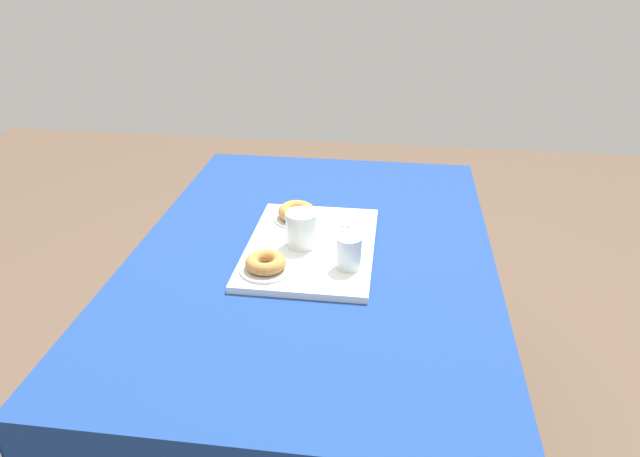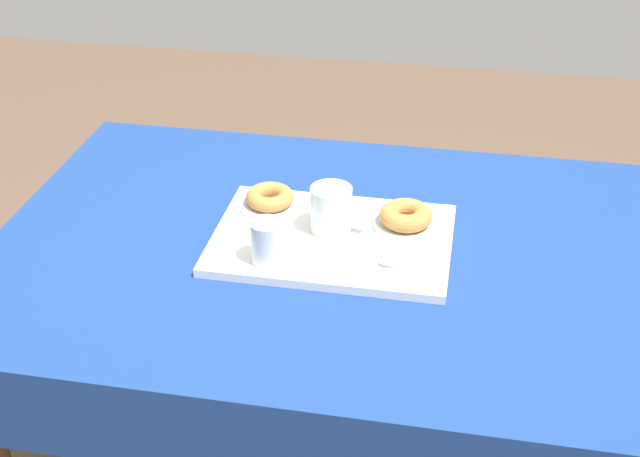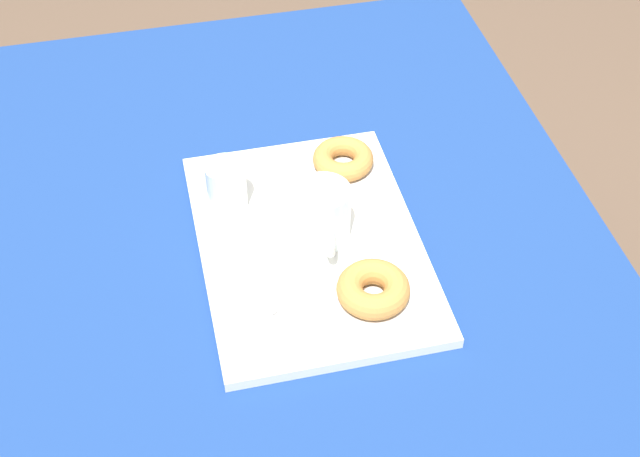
{
  "view_description": "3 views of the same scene",
  "coord_description": "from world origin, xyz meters",
  "px_view_note": "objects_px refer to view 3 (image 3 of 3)",
  "views": [
    {
      "loc": [
        1.37,
        0.2,
        1.51
      ],
      "look_at": [
        -0.02,
        0.02,
        0.78
      ],
      "focal_mm": 32.89,
      "sensor_mm": 36.0,
      "label": 1
    },
    {
      "loc": [
        -0.24,
        1.44,
        1.66
      ],
      "look_at": [
        0.03,
        0.01,
        0.77
      ],
      "focal_mm": 48.52,
      "sensor_mm": 36.0,
      "label": 2
    },
    {
      "loc": [
        -0.94,
        0.2,
        1.74
      ],
      "look_at": [
        -0.01,
        -0.02,
        0.79
      ],
      "focal_mm": 50.44,
      "sensor_mm": 36.0,
      "label": 3
    }
  ],
  "objects_px": {
    "donut_plate_right": "(343,168)",
    "teaspoon_near": "(270,298)",
    "donut_plate_left": "(373,299)",
    "sugar_donut_left": "(373,289)",
    "tea_mug_left": "(323,215)",
    "water_glass_near": "(226,188)",
    "sugar_donut_right": "(343,159)",
    "serving_tray": "(310,245)",
    "dining_table": "(308,289)"
  },
  "relations": [
    {
      "from": "donut_plate_right",
      "to": "teaspoon_near",
      "type": "distance_m",
      "value": 0.31
    },
    {
      "from": "donut_plate_left",
      "to": "sugar_donut_left",
      "type": "xyz_separation_m",
      "value": [
        0.0,
        0.0,
        0.02
      ]
    },
    {
      "from": "tea_mug_left",
      "to": "water_glass_near",
      "type": "height_order",
      "value": "tea_mug_left"
    },
    {
      "from": "sugar_donut_left",
      "to": "teaspoon_near",
      "type": "bearing_deg",
      "value": 76.49
    },
    {
      "from": "donut_plate_left",
      "to": "teaspoon_near",
      "type": "bearing_deg",
      "value": 76.49
    },
    {
      "from": "sugar_donut_right",
      "to": "serving_tray",
      "type": "bearing_deg",
      "value": 148.91
    },
    {
      "from": "dining_table",
      "to": "serving_tray",
      "type": "bearing_deg",
      "value": -42.23
    },
    {
      "from": "tea_mug_left",
      "to": "water_glass_near",
      "type": "distance_m",
      "value": 0.17
    },
    {
      "from": "water_glass_near",
      "to": "dining_table",
      "type": "bearing_deg",
      "value": -136.63
    },
    {
      "from": "tea_mug_left",
      "to": "sugar_donut_right",
      "type": "height_order",
      "value": "tea_mug_left"
    },
    {
      "from": "serving_tray",
      "to": "donut_plate_right",
      "type": "distance_m",
      "value": 0.18
    },
    {
      "from": "serving_tray",
      "to": "sugar_donut_left",
      "type": "height_order",
      "value": "sugar_donut_left"
    },
    {
      "from": "tea_mug_left",
      "to": "teaspoon_near",
      "type": "height_order",
      "value": "tea_mug_left"
    },
    {
      "from": "tea_mug_left",
      "to": "sugar_donut_right",
      "type": "xyz_separation_m",
      "value": [
        0.14,
        -0.07,
        -0.02
      ]
    },
    {
      "from": "dining_table",
      "to": "donut_plate_right",
      "type": "height_order",
      "value": "donut_plate_right"
    },
    {
      "from": "dining_table",
      "to": "sugar_donut_left",
      "type": "distance_m",
      "value": 0.2
    },
    {
      "from": "water_glass_near",
      "to": "donut_plate_left",
      "type": "distance_m",
      "value": 0.3
    },
    {
      "from": "serving_tray",
      "to": "sugar_donut_right",
      "type": "relative_size",
      "value": 4.68
    },
    {
      "from": "teaspoon_near",
      "to": "sugar_donut_right",
      "type": "bearing_deg",
      "value": 153.81
    },
    {
      "from": "donut_plate_left",
      "to": "donut_plate_right",
      "type": "distance_m",
      "value": 0.29
    },
    {
      "from": "donut_plate_left",
      "to": "donut_plate_right",
      "type": "bearing_deg",
      "value": -5.46
    },
    {
      "from": "teaspoon_near",
      "to": "tea_mug_left",
      "type": "bearing_deg",
      "value": 144.29
    },
    {
      "from": "donut_plate_left",
      "to": "tea_mug_left",
      "type": "bearing_deg",
      "value": 15.36
    },
    {
      "from": "sugar_donut_left",
      "to": "teaspoon_near",
      "type": "xyz_separation_m",
      "value": [
        0.03,
        0.14,
        -0.02
      ]
    },
    {
      "from": "tea_mug_left",
      "to": "donut_plate_left",
      "type": "xyz_separation_m",
      "value": [
        -0.14,
        -0.04,
        -0.04
      ]
    },
    {
      "from": "water_glass_near",
      "to": "teaspoon_near",
      "type": "relative_size",
      "value": 0.67
    },
    {
      "from": "tea_mug_left",
      "to": "teaspoon_near",
      "type": "distance_m",
      "value": 0.16
    },
    {
      "from": "serving_tray",
      "to": "sugar_donut_right",
      "type": "distance_m",
      "value": 0.18
    },
    {
      "from": "water_glass_near",
      "to": "teaspoon_near",
      "type": "height_order",
      "value": "water_glass_near"
    },
    {
      "from": "donut_plate_right",
      "to": "sugar_donut_left",
      "type": "bearing_deg",
      "value": 174.54
    },
    {
      "from": "sugar_donut_left",
      "to": "donut_plate_right",
      "type": "relative_size",
      "value": 0.81
    },
    {
      "from": "donut_plate_right",
      "to": "teaspoon_near",
      "type": "bearing_deg",
      "value": 145.98
    },
    {
      "from": "donut_plate_left",
      "to": "donut_plate_right",
      "type": "relative_size",
      "value": 1.0
    },
    {
      "from": "tea_mug_left",
      "to": "sugar_donut_left",
      "type": "relative_size",
      "value": 1.2
    },
    {
      "from": "donut_plate_left",
      "to": "sugar_donut_right",
      "type": "distance_m",
      "value": 0.29
    },
    {
      "from": "sugar_donut_right",
      "to": "teaspoon_near",
      "type": "xyz_separation_m",
      "value": [
        -0.25,
        0.17,
        -0.02
      ]
    },
    {
      "from": "donut_plate_left",
      "to": "sugar_donut_right",
      "type": "height_order",
      "value": "sugar_donut_right"
    },
    {
      "from": "tea_mug_left",
      "to": "teaspoon_near",
      "type": "relative_size",
      "value": 1.01
    },
    {
      "from": "dining_table",
      "to": "tea_mug_left",
      "type": "relative_size",
      "value": 10.85
    },
    {
      "from": "sugar_donut_left",
      "to": "teaspoon_near",
      "type": "distance_m",
      "value": 0.15
    },
    {
      "from": "donut_plate_left",
      "to": "sugar_donut_right",
      "type": "xyz_separation_m",
      "value": [
        0.29,
        -0.03,
        0.02
      ]
    },
    {
      "from": "teaspoon_near",
      "to": "dining_table",
      "type": "bearing_deg",
      "value": 150.23
    },
    {
      "from": "tea_mug_left",
      "to": "sugar_donut_left",
      "type": "bearing_deg",
      "value": -164.64
    },
    {
      "from": "dining_table",
      "to": "serving_tray",
      "type": "height_order",
      "value": "serving_tray"
    },
    {
      "from": "teaspoon_near",
      "to": "water_glass_near",
      "type": "bearing_deg",
      "value": -164.33
    },
    {
      "from": "water_glass_near",
      "to": "donut_plate_left",
      "type": "relative_size",
      "value": 0.64
    },
    {
      "from": "donut_plate_right",
      "to": "teaspoon_near",
      "type": "relative_size",
      "value": 1.04
    },
    {
      "from": "serving_tray",
      "to": "dining_table",
      "type": "bearing_deg",
      "value": 137.77
    },
    {
      "from": "dining_table",
      "to": "donut_plate_right",
      "type": "bearing_deg",
      "value": -31.56
    },
    {
      "from": "serving_tray",
      "to": "donut_plate_right",
      "type": "xyz_separation_m",
      "value": [
        0.15,
        -0.09,
        0.01
      ]
    }
  ]
}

